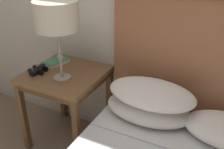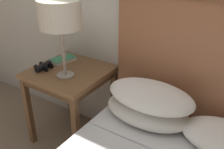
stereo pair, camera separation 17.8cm
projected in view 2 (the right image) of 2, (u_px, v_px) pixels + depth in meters
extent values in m
cube|color=brown|center=(70.00, 72.00, 2.08)|extent=(0.58, 0.58, 0.04)
cube|color=brown|center=(70.00, 77.00, 2.10)|extent=(0.55, 0.55, 0.05)
cube|color=brown|center=(29.00, 112.00, 2.16)|extent=(0.04, 0.04, 0.62)
cube|color=brown|center=(76.00, 134.00, 1.91)|extent=(0.04, 0.04, 0.62)
cube|color=brown|center=(70.00, 86.00, 2.54)|extent=(0.04, 0.04, 0.62)
cube|color=brown|center=(114.00, 102.00, 2.30)|extent=(0.04, 0.04, 0.62)
cube|color=silver|center=(179.00, 143.00, 1.61)|extent=(1.18, 0.28, 0.01)
cube|color=brown|center=(200.00, 94.00, 1.80)|extent=(1.29, 0.06, 1.27)
ellipsoid|color=silver|center=(147.00, 111.00, 1.80)|extent=(0.60, 0.36, 0.15)
ellipsoid|color=silver|center=(150.00, 96.00, 1.73)|extent=(0.60, 0.36, 0.15)
cylinder|color=gray|center=(65.00, 75.00, 1.97)|extent=(0.13, 0.13, 0.01)
cylinder|color=gray|center=(63.00, 52.00, 1.89)|extent=(0.02, 0.02, 0.36)
sphere|color=gray|center=(64.00, 54.00, 1.90)|extent=(0.04, 0.04, 0.04)
cylinder|color=beige|center=(60.00, 14.00, 1.77)|extent=(0.30, 0.30, 0.19)
cube|color=silver|center=(63.00, 60.00, 2.22)|extent=(0.17, 0.22, 0.03)
cube|color=#337F56|center=(63.00, 58.00, 2.21)|extent=(0.17, 0.23, 0.00)
cube|color=#337F56|center=(60.00, 58.00, 2.26)|extent=(0.06, 0.20, 0.03)
cylinder|color=black|center=(41.00, 68.00, 2.05)|extent=(0.06, 0.10, 0.04)
cylinder|color=black|center=(46.00, 69.00, 2.03)|extent=(0.05, 0.02, 0.05)
cylinder|color=black|center=(36.00, 67.00, 2.07)|extent=(0.04, 0.02, 0.04)
cylinder|color=black|center=(46.00, 65.00, 2.10)|extent=(0.06, 0.10, 0.04)
cylinder|color=black|center=(51.00, 66.00, 2.09)|extent=(0.05, 0.02, 0.05)
cylinder|color=black|center=(41.00, 64.00, 2.12)|extent=(0.04, 0.02, 0.04)
cube|color=black|center=(43.00, 65.00, 2.07)|extent=(0.06, 0.04, 0.01)
cylinder|color=black|center=(43.00, 65.00, 2.07)|extent=(0.02, 0.01, 0.02)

